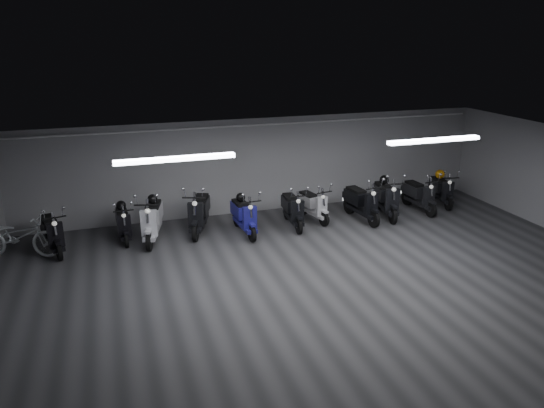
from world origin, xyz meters
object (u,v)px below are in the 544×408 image
object	(u,v)px
scooter_6	(313,200)
scooter_9	(420,190)
scooter_2	(152,214)
scooter_10	(442,185)
scooter_5	(293,204)
helmet_1	(384,180)
helmet_3	(440,174)
scooter_3	(199,206)
scooter_4	(244,210)
scooter_8	(386,193)
helmet_2	(241,197)
scooter_7	(362,197)
scooter_1	(123,218)
scooter_0	(51,227)
helmet_4	(121,205)
bicycle	(17,231)
helmet_0	(152,199)

from	to	relation	value
scooter_6	scooter_9	size ratio (longest dim) A/B	0.92
scooter_2	scooter_10	xyz separation A→B (m)	(8.85, 0.20, -0.11)
scooter_9	scooter_5	bearing A→B (deg)	178.10
scooter_5	scooter_6	distance (m)	0.78
helmet_1	helmet_3	bearing A→B (deg)	9.68
scooter_3	scooter_6	world-z (taller)	scooter_3
scooter_3	helmet_1	size ratio (longest dim) A/B	7.06
scooter_4	scooter_8	distance (m)	4.29
scooter_10	helmet_2	world-z (taller)	scooter_10
scooter_7	helmet_1	distance (m)	1.01
scooter_1	scooter_0	bearing A→B (deg)	-173.58
scooter_6	scooter_9	xyz separation A→B (m)	(3.34, -0.23, 0.05)
scooter_1	helmet_4	xyz separation A→B (m)	(-0.01, 0.22, 0.27)
scooter_0	scooter_2	world-z (taller)	scooter_2
scooter_1	scooter_3	distance (m)	1.97
scooter_6	helmet_1	size ratio (longest dim) A/B	5.87
helmet_1	helmet_3	size ratio (longest dim) A/B	0.96
scooter_5	bicycle	distance (m)	6.91
scooter_2	scooter_6	size ratio (longest dim) A/B	1.21
scooter_8	scooter_1	bearing A→B (deg)	-172.91
scooter_2	helmet_3	bearing A→B (deg)	16.49
scooter_0	scooter_8	distance (m)	9.04
helmet_0	helmet_2	size ratio (longest dim) A/B	1.04
scooter_3	scooter_5	size ratio (longest dim) A/B	1.12
scooter_4	scooter_6	world-z (taller)	scooter_4
scooter_3	scooter_7	xyz separation A→B (m)	(4.56, -0.51, -0.03)
bicycle	helmet_4	world-z (taller)	bicycle
helmet_1	helmet_3	world-z (taller)	helmet_1
bicycle	helmet_0	size ratio (longest dim) A/B	7.76
scooter_0	scooter_5	distance (m)	6.17
scooter_0	helmet_1	bearing A→B (deg)	-14.91
scooter_10	scooter_1	bearing A→B (deg)	-168.64
scooter_3	scooter_6	xyz separation A→B (m)	(3.25, -0.09, -0.12)
scooter_9	scooter_10	distance (m)	1.05
helmet_3	scooter_6	bearing A→B (deg)	-175.99
helmet_2	helmet_0	bearing A→B (deg)	172.73
helmet_0	scooter_9	bearing A→B (deg)	-2.77
scooter_2	bicycle	xyz separation A→B (m)	(-3.13, -0.05, -0.09)
scooter_6	helmet_2	distance (m)	2.19
scooter_2	scooter_4	distance (m)	2.38
scooter_7	helmet_2	bearing A→B (deg)	169.48
scooter_3	scooter_8	bearing A→B (deg)	15.63
scooter_4	helmet_1	size ratio (longest dim) A/B	6.45
scooter_10	helmet_2	size ratio (longest dim) A/B	6.80
scooter_10	bicycle	bearing A→B (deg)	-167.02
helmet_0	helmet_4	world-z (taller)	helmet_0
scooter_9	bicycle	distance (m)	10.97
scooter_7	helmet_3	distance (m)	3.17
scooter_1	helmet_3	size ratio (longest dim) A/B	5.62
scooter_6	scooter_10	xyz separation A→B (m)	(4.34, 0.08, 0.02)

